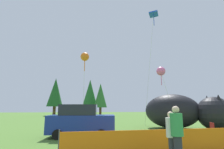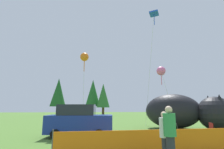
{
  "view_description": "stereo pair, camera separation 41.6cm",
  "coord_description": "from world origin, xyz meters",
  "px_view_note": "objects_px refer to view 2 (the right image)",
  "views": [
    {
      "loc": [
        -3.57,
        -10.75,
        1.87
      ],
      "look_at": [
        -1.22,
        5.64,
        4.99
      ],
      "focal_mm": 28.0,
      "sensor_mm": 36.0,
      "label": 1
    },
    {
      "loc": [
        -3.16,
        -10.8,
        1.87
      ],
      "look_at": [
        -1.22,
        5.64,
        4.99
      ],
      "focal_mm": 28.0,
      "sensor_mm": 36.0,
      "label": 2
    }
  ],
  "objects_px": {
    "folding_chair": "(214,130)",
    "parked_car": "(79,121)",
    "kite_blue_box": "(154,16)",
    "spectator_in_blue_shirt": "(165,134)",
    "kite_orange_flower": "(84,57)",
    "inflatable_cat": "(184,113)",
    "spectator_in_white_shirt": "(170,132)",
    "kite_pink_octopus": "(161,71)"
  },
  "relations": [
    {
      "from": "folding_chair",
      "to": "kite_orange_flower",
      "type": "bearing_deg",
      "value": 161.23
    },
    {
      "from": "inflatable_cat",
      "to": "kite_orange_flower",
      "type": "height_order",
      "value": "kite_orange_flower"
    },
    {
      "from": "folding_chair",
      "to": "kite_pink_octopus",
      "type": "distance_m",
      "value": 6.81
    },
    {
      "from": "parked_car",
      "to": "folding_chair",
      "type": "bearing_deg",
      "value": -5.33
    },
    {
      "from": "spectator_in_blue_shirt",
      "to": "kite_orange_flower",
      "type": "relative_size",
      "value": 0.26
    },
    {
      "from": "spectator_in_blue_shirt",
      "to": "folding_chair",
      "type": "bearing_deg",
      "value": 39.53
    },
    {
      "from": "spectator_in_blue_shirt",
      "to": "kite_blue_box",
      "type": "xyz_separation_m",
      "value": [
        3.79,
        10.25,
        10.45
      ]
    },
    {
      "from": "spectator_in_white_shirt",
      "to": "inflatable_cat",
      "type": "bearing_deg",
      "value": 58.76
    },
    {
      "from": "parked_car",
      "to": "kite_blue_box",
      "type": "relative_size",
      "value": 0.37
    },
    {
      "from": "inflatable_cat",
      "to": "kite_blue_box",
      "type": "bearing_deg",
      "value": 171.25
    },
    {
      "from": "folding_chair",
      "to": "spectator_in_blue_shirt",
      "type": "relative_size",
      "value": 0.55
    },
    {
      "from": "parked_car",
      "to": "folding_chair",
      "type": "height_order",
      "value": "parked_car"
    },
    {
      "from": "inflatable_cat",
      "to": "parked_car",
      "type": "bearing_deg",
      "value": -128.02
    },
    {
      "from": "parked_car",
      "to": "folding_chair",
      "type": "xyz_separation_m",
      "value": [
        8.13,
        -1.68,
        -0.45
      ]
    },
    {
      "from": "spectator_in_white_shirt",
      "to": "kite_pink_octopus",
      "type": "bearing_deg",
      "value": 68.32
    },
    {
      "from": "parked_car",
      "to": "spectator_in_white_shirt",
      "type": "height_order",
      "value": "parked_car"
    },
    {
      "from": "folding_chair",
      "to": "parked_car",
      "type": "bearing_deg",
      "value": -179.17
    },
    {
      "from": "parked_car",
      "to": "spectator_in_blue_shirt",
      "type": "relative_size",
      "value": 2.52
    },
    {
      "from": "inflatable_cat",
      "to": "spectator_in_blue_shirt",
      "type": "xyz_separation_m",
      "value": [
        -5.53,
        -8.72,
        -0.48
      ]
    },
    {
      "from": "parked_car",
      "to": "inflatable_cat",
      "type": "bearing_deg",
      "value": 25.65
    },
    {
      "from": "spectator_in_blue_shirt",
      "to": "kite_orange_flower",
      "type": "xyz_separation_m",
      "value": [
        -3.32,
        8.83,
        5.28
      ]
    },
    {
      "from": "spectator_in_white_shirt",
      "to": "kite_orange_flower",
      "type": "height_order",
      "value": "kite_orange_flower"
    },
    {
      "from": "parked_car",
      "to": "inflatable_cat",
      "type": "relative_size",
      "value": 0.61
    },
    {
      "from": "kite_blue_box",
      "to": "spectator_in_blue_shirt",
      "type": "bearing_deg",
      "value": -110.3
    },
    {
      "from": "kite_blue_box",
      "to": "spectator_in_white_shirt",
      "type": "bearing_deg",
      "value": -109.52
    },
    {
      "from": "spectator_in_blue_shirt",
      "to": "kite_pink_octopus",
      "type": "relative_size",
      "value": 0.31
    },
    {
      "from": "inflatable_cat",
      "to": "folding_chair",
      "type": "bearing_deg",
      "value": -66.44
    },
    {
      "from": "inflatable_cat",
      "to": "spectator_in_blue_shirt",
      "type": "height_order",
      "value": "inflatable_cat"
    },
    {
      "from": "parked_car",
      "to": "spectator_in_blue_shirt",
      "type": "height_order",
      "value": "parked_car"
    },
    {
      "from": "spectator_in_white_shirt",
      "to": "kite_pink_octopus",
      "type": "distance_m",
      "value": 10.67
    },
    {
      "from": "parked_car",
      "to": "inflatable_cat",
      "type": "xyz_separation_m",
      "value": [
        8.9,
        3.11,
        0.42
      ]
    },
    {
      "from": "folding_chair",
      "to": "kite_blue_box",
      "type": "bearing_deg",
      "value": 111.18
    },
    {
      "from": "parked_car",
      "to": "spectator_in_white_shirt",
      "type": "bearing_deg",
      "value": -53.65
    },
    {
      "from": "parked_car",
      "to": "kite_orange_flower",
      "type": "xyz_separation_m",
      "value": [
        0.06,
        3.22,
        5.22
      ]
    },
    {
      "from": "spectator_in_white_shirt",
      "to": "kite_pink_octopus",
      "type": "xyz_separation_m",
      "value": [
        3.64,
        9.15,
        4.1
      ]
    },
    {
      "from": "folding_chair",
      "to": "spectator_in_white_shirt",
      "type": "xyz_separation_m",
      "value": [
        -4.71,
        -4.24,
        0.49
      ]
    },
    {
      "from": "folding_chair",
      "to": "inflatable_cat",
      "type": "height_order",
      "value": "inflatable_cat"
    },
    {
      "from": "kite_blue_box",
      "to": "kite_pink_octopus",
      "type": "bearing_deg",
      "value": -94.37
    },
    {
      "from": "spectator_in_white_shirt",
      "to": "spectator_in_blue_shirt",
      "type": "bearing_deg",
      "value": 98.03
    },
    {
      "from": "inflatable_cat",
      "to": "spectator_in_white_shirt",
      "type": "distance_m",
      "value": 10.58
    },
    {
      "from": "kite_orange_flower",
      "to": "kite_pink_octopus",
      "type": "bearing_deg",
      "value": 0.01
    },
    {
      "from": "folding_chair",
      "to": "kite_pink_octopus",
      "type": "bearing_deg",
      "value": 114.84
    }
  ]
}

